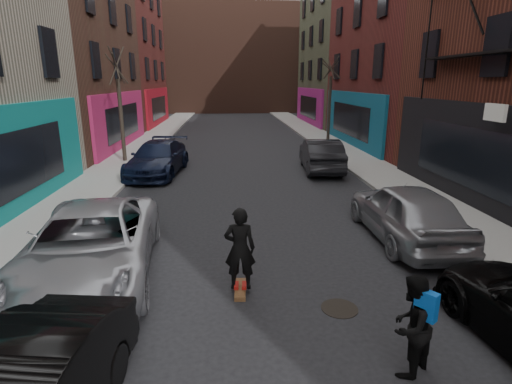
{
  "coord_description": "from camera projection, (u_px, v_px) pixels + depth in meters",
  "views": [
    {
      "loc": [
        -0.78,
        -3.23,
        4.18
      ],
      "look_at": [
        -0.11,
        6.0,
        1.6
      ],
      "focal_mm": 28.0,
      "sensor_mm": 36.0,
      "label": 1
    }
  ],
  "objects": [
    {
      "name": "parked_left_end",
      "position": [
        158.0,
        158.0,
        18.37
      ],
      "size": [
        2.65,
        5.37,
        1.5
      ],
      "primitive_type": "imported",
      "rotation": [
        0.0,
        0.0,
        -0.11
      ],
      "color": "black",
      "rests_on": "ground"
    },
    {
      "name": "tree_left_far",
      "position": [
        119.0,
        97.0,
        20.24
      ],
      "size": [
        2.0,
        2.0,
        6.5
      ],
      "primitive_type": null,
      "color": "black",
      "rests_on": "sidewalk_left"
    },
    {
      "name": "skateboarder",
      "position": [
        240.0,
        249.0,
        7.95
      ],
      "size": [
        0.65,
        0.44,
        1.72
      ],
      "primitive_type": "imported",
      "rotation": [
        0.0,
        0.0,
        3.09
      ],
      "color": "black",
      "rests_on": "skateboard"
    },
    {
      "name": "skateboard",
      "position": [
        240.0,
        289.0,
        8.2
      ],
      "size": [
        0.26,
        0.81,
        0.1
      ],
      "primitive_type": "cube",
      "rotation": [
        0.0,
        0.0,
        -0.06
      ],
      "color": "brown",
      "rests_on": "ground"
    },
    {
      "name": "tree_right_far",
      "position": [
        330.0,
        91.0,
        26.82
      ],
      "size": [
        2.0,
        2.0,
        6.8
      ],
      "primitive_type": null,
      "color": "black",
      "rests_on": "sidewalk_right"
    },
    {
      "name": "pedestrian",
      "position": [
        411.0,
        325.0,
        5.73
      ],
      "size": [
        0.96,
        0.93,
        1.56
      ],
      "rotation": [
        0.0,
        0.0,
        3.8
      ],
      "color": "black",
      "rests_on": "ground"
    },
    {
      "name": "building_far",
      "position": [
        231.0,
        60.0,
        56.21
      ],
      "size": [
        40.0,
        10.0,
        14.0
      ],
      "primitive_type": "cube",
      "color": "#47281E",
      "rests_on": "ground"
    },
    {
      "name": "parked_right_far",
      "position": [
        406.0,
        212.0,
        10.71
      ],
      "size": [
        1.88,
        4.68,
        1.59
      ],
      "primitive_type": "imported",
      "rotation": [
        0.0,
        0.0,
        3.14
      ],
      "color": "gray",
      "rests_on": "ground"
    },
    {
      "name": "sidewalk_left",
      "position": [
        160.0,
        133.0,
        32.65
      ],
      "size": [
        2.5,
        84.0,
        0.13
      ],
      "primitive_type": "cube",
      "color": "gray",
      "rests_on": "ground"
    },
    {
      "name": "manhole",
      "position": [
        339.0,
        308.0,
        7.59
      ],
      "size": [
        0.85,
        0.85,
        0.01
      ],
      "primitive_type": "cylinder",
      "rotation": [
        0.0,
        0.0,
        0.24
      ],
      "color": "black",
      "rests_on": "ground"
    },
    {
      "name": "parked_left_far",
      "position": [
        91.0,
        245.0,
        8.56
      ],
      "size": [
        3.15,
        5.85,
        1.56
      ],
      "primitive_type": "imported",
      "rotation": [
        0.0,
        0.0,
        0.1
      ],
      "color": "#9C9EA5",
      "rests_on": "ground"
    },
    {
      "name": "sidewalk_right",
      "position": [
        311.0,
        132.0,
        33.52
      ],
      "size": [
        2.5,
        84.0,
        0.13
      ],
      "primitive_type": "cube",
      "color": "gray",
      "rests_on": "ground"
    },
    {
      "name": "parked_right_end",
      "position": [
        321.0,
        155.0,
        19.08
      ],
      "size": [
        1.98,
        4.77,
        1.54
      ],
      "primitive_type": "imported",
      "rotation": [
        0.0,
        0.0,
        3.06
      ],
      "color": "black",
      "rests_on": "ground"
    }
  ]
}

